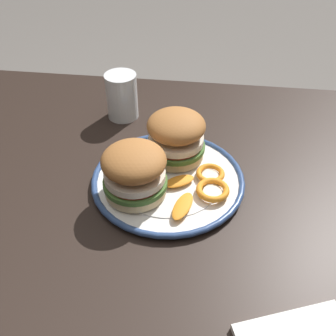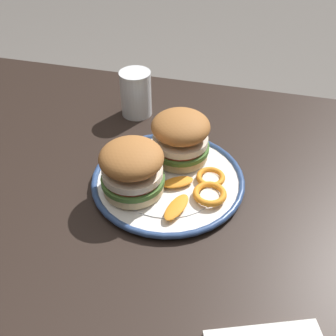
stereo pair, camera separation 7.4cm
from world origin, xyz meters
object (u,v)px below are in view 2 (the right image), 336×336
at_px(drinking_glass, 136,96).
at_px(sandwich_half_right, 180,136).
at_px(dining_table, 153,228).
at_px(sandwich_half_left, 133,166).
at_px(dinner_plate, 168,180).

bearing_deg(drinking_glass, sandwich_half_right, 132.64).
bearing_deg(dining_table, sandwich_half_left, -7.14).
height_order(dinner_plate, sandwich_half_right, sandwich_half_right).
bearing_deg(drinking_glass, sandwich_half_left, 107.22).
height_order(dining_table, sandwich_half_right, sandwich_half_right).
bearing_deg(dinner_plate, sandwich_half_right, -96.26).
bearing_deg(sandwich_half_right, drinking_glass, -47.36).
relative_size(dinner_plate, drinking_glass, 2.73).
relative_size(sandwich_half_left, drinking_glass, 1.44).
height_order(sandwich_half_left, drinking_glass, sandwich_half_left).
height_order(dining_table, sandwich_half_left, sandwich_half_left).
xyz_separation_m(sandwich_half_left, drinking_glass, (0.08, -0.27, -0.02)).
bearing_deg(sandwich_half_right, dinner_plate, 83.74).
relative_size(dining_table, dinner_plate, 4.76).
distance_m(dining_table, sandwich_half_left, 0.16).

